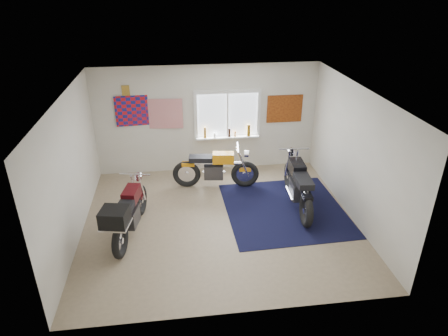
{
  "coord_description": "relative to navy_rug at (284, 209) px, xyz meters",
  "views": [
    {
      "loc": [
        -0.8,
        -6.88,
        4.62
      ],
      "look_at": [
        0.15,
        0.4,
        1.02
      ],
      "focal_mm": 32.0,
      "sensor_mm": 36.0,
      "label": 1
    }
  ],
  "objects": [
    {
      "name": "triumph_poster",
      "position": [
        0.5,
        2.22,
        1.54
      ],
      "size": [
        0.9,
        0.03,
        0.7
      ],
      "primitive_type": "cube",
      "color": "#A54C14",
      "rests_on": "room_shell"
    },
    {
      "name": "navy_rug",
      "position": [
        0.0,
        0.0,
        0.0
      ],
      "size": [
        2.58,
        2.68,
        0.01
      ],
      "primitive_type": "cube",
      "rotation": [
        0.0,
        0.0,
        0.03
      ],
      "color": "black",
      "rests_on": "ground"
    },
    {
      "name": "flag_display",
      "position": [
        -3.35,
        2.22,
        2.14
      ],
      "size": [
        1.6,
        0.1,
        1.17
      ],
      "color": "red",
      "rests_on": "room_shell"
    },
    {
      "name": "yellow_triumph",
      "position": [
        -1.37,
        1.24,
        0.45
      ],
      "size": [
        2.05,
        0.61,
        1.03
      ],
      "rotation": [
        0.0,
        0.0,
        -0.13
      ],
      "color": "black",
      "rests_on": "ground"
    },
    {
      "name": "maroon_tourer",
      "position": [
        -3.23,
        -0.61,
        0.54
      ],
      "size": [
        0.84,
        2.07,
        1.05
      ],
      "rotation": [
        0.0,
        0.0,
        1.37
      ],
      "color": "black",
      "rests_on": "ground"
    },
    {
      "name": "ground",
      "position": [
        -1.45,
        -0.26,
        -0.01
      ],
      "size": [
        5.5,
        5.5,
        0.0
      ],
      "primitive_type": "plane",
      "color": "#9E896B",
      "rests_on": "ground"
    },
    {
      "name": "window_assembly",
      "position": [
        -0.95,
        2.21,
        1.36
      ],
      "size": [
        1.66,
        0.17,
        1.26
      ],
      "color": "white",
      "rests_on": "room_shell"
    },
    {
      "name": "oil_bottles",
      "position": [
        -0.86,
        2.14,
        1.02
      ],
      "size": [
        1.18,
        0.09,
        0.3
      ],
      "color": "#935F15",
      "rests_on": "window_assembly"
    },
    {
      "name": "black_chrome_bike",
      "position": [
        0.3,
        0.13,
        0.49
      ],
      "size": [
        0.68,
        2.23,
        1.14
      ],
      "rotation": [
        0.0,
        0.0,
        1.51
      ],
      "color": "black",
      "rests_on": "navy_rug"
    },
    {
      "name": "room_shell",
      "position": [
        -1.45,
        -0.26,
        1.63
      ],
      "size": [
        5.5,
        5.5,
        5.5
      ],
      "color": "white",
      "rests_on": "ground"
    }
  ]
}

